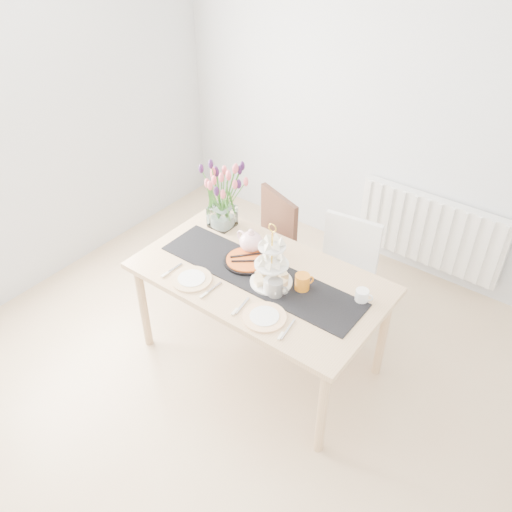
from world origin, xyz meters
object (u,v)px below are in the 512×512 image
Objects in this scene: mug_white at (270,286)px; chair_white at (344,267)px; tart_tin at (246,261)px; mug_grey at (275,288)px; mug_orange at (302,282)px; plate_right at (264,317)px; tulip_vase at (221,186)px; plate_left at (192,279)px; dining_table at (260,285)px; teapot at (251,242)px; chair_brown at (266,240)px; radiator at (430,231)px; cream_jug at (362,296)px; cake_stand at (271,269)px.

chair_white is at bearing 112.81° from mug_white.
mug_grey is (0.33, -0.15, 0.04)m from tart_tin.
mug_white is at bearing -25.98° from tart_tin.
plate_right is at bearing -156.81° from mug_orange.
tulip_vase reaches higher than plate_left.
tulip_vase is 1.04m from plate_right.
dining_table is 0.30m from teapot.
chair_brown reaches higher than plate_right.
mug_orange is 0.35m from plate_right.
mug_grey is 0.04m from mug_white.
mug_grey is at bearing 174.26° from mug_orange.
radiator is at bearing 81.49° from plate_right.
mug_orange reaches higher than tart_tin.
mug_orange reaches higher than cream_jug.
tart_tin is 0.37m from mug_grey.
dining_table is 0.22m from cake_stand.
tulip_vase is 7.41× the size of cream_jug.
plate_right is (0.65, -0.90, 0.25)m from chair_brown.
radiator is at bearing 19.46° from mug_orange.
tulip_vase is 0.88m from mug_grey.
chair_white reaches higher than plate_right.
chair_white is 0.86m from mug_grey.
chair_brown reaches higher than mug_grey.
plate_left is (-0.31, -0.29, 0.08)m from dining_table.
cream_jug is 1.05m from plate_left.
mug_grey is at bearing -100.93° from chair_white.
plate_left is (-0.55, -0.99, 0.26)m from chair_white.
mug_grey reaches higher than chair_white.
radiator is 1.63m from teapot.
mug_white reaches higher than radiator.
tulip_vase is 0.44m from teapot.
plate_right reaches higher than radiator.
chair_brown reaches higher than mug_orange.
chair_brown is at bearing 128.33° from cake_stand.
radiator is 1.37× the size of chair_brown.
tulip_vase reaches higher than teapot.
cake_stand reaches higher than plate_left.
dining_table is at bearing 128.14° from mug_orange.
tart_tin is (-0.77, -0.12, -0.02)m from cream_jug.
chair_brown is (-0.93, -0.97, 0.06)m from radiator.
plate_left is at bearing 148.38° from mug_orange.
plate_left is (-0.17, -0.34, -0.01)m from tart_tin.
tart_tin is at bearing -45.96° from chair_brown.
mug_grey is 0.21m from plate_right.
cream_jug is 0.55m from mug_white.
radiator is at bearing 63.24° from mug_grey.
teapot reaches higher than plate_left.
dining_table is 6.23× the size of plate_left.
dining_table is at bearing 130.68° from plate_right.
cream_jug is 0.73× the size of mug_grey.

